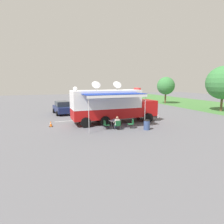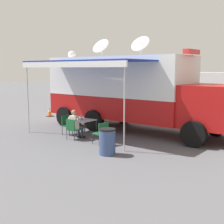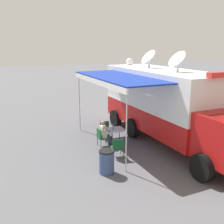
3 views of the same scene
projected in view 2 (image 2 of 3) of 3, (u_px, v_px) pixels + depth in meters
name	position (u px, v px, depth m)	size (l,w,h in m)	color
ground_plane	(119.00, 128.00, 15.27)	(100.00, 100.00, 0.00)	#5B5B60
lot_stripe	(108.00, 117.00, 18.91)	(0.12, 4.80, 0.01)	silver
command_truck	(131.00, 90.00, 14.52)	(5.03, 9.55, 4.53)	#B71414
folding_table	(84.00, 121.00, 13.36)	(0.82, 0.82, 0.73)	silver
water_bottle	(81.00, 118.00, 13.24)	(0.07, 0.07, 0.22)	#4C99D8
folding_chair_at_table	(73.00, 128.00, 12.71)	(0.49, 0.49, 0.87)	#19562D
folding_chair_beside_table	(68.00, 123.00, 13.76)	(0.49, 0.49, 0.87)	#19562D
folding_chair_spare_by_truck	(102.00, 132.00, 11.90)	(0.56, 0.56, 0.87)	#19562D
seated_responder	(76.00, 124.00, 12.83)	(0.67, 0.56, 1.25)	silver
trash_bin	(107.00, 142.00, 10.50)	(0.57, 0.57, 0.91)	#384C7F
traffic_cone	(50.00, 112.00, 18.98)	(0.36, 0.36, 0.58)	black
support_truck	(221.00, 94.00, 19.09)	(2.54, 6.87, 2.70)	white
car_behind_truck	(139.00, 96.00, 23.33)	(4.38, 2.39, 1.76)	navy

